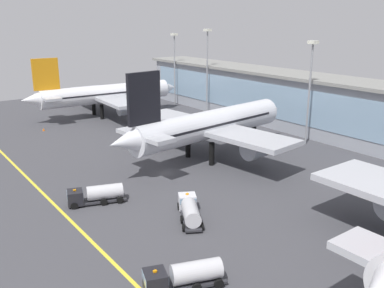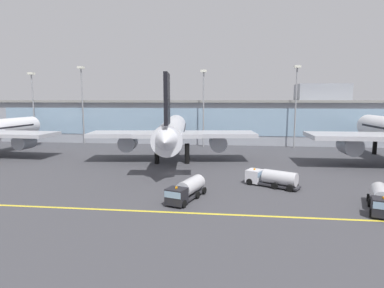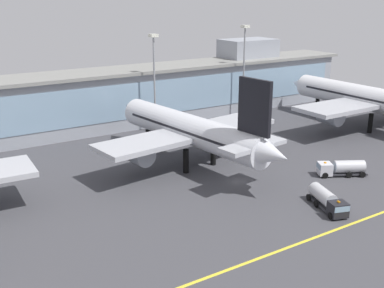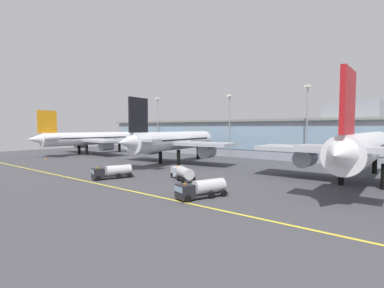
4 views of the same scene
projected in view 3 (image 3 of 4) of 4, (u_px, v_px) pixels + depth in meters
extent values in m
plane|color=#424247|center=(238.00, 182.00, 85.52)|extent=(191.47, 191.47, 0.00)
cube|color=yellow|center=(332.00, 231.00, 67.84)|extent=(153.17, 0.50, 0.01)
cube|color=#9399A3|center=(126.00, 99.00, 120.97)|extent=(136.76, 12.00, 13.62)
cube|color=#84A3BC|center=(136.00, 100.00, 115.90)|extent=(131.29, 0.20, 8.72)
cube|color=gray|center=(125.00, 71.00, 118.79)|extent=(139.76, 14.00, 0.80)
cube|color=#9399A3|center=(248.00, 49.00, 140.66)|extent=(16.00, 10.00, 6.00)
cylinder|color=black|center=(186.00, 161.00, 89.31)|extent=(1.10, 1.10, 4.62)
cylinder|color=black|center=(213.00, 154.00, 93.52)|extent=(1.10, 1.10, 4.62)
cylinder|color=black|center=(148.00, 137.00, 104.29)|extent=(1.10, 1.10, 4.62)
cylinder|color=silver|center=(190.00, 129.00, 92.17)|extent=(10.34, 38.47, 5.78)
cone|color=silver|center=(132.00, 110.00, 107.43)|extent=(6.08, 5.82, 5.49)
cone|color=silver|center=(272.00, 154.00, 76.56)|extent=(5.64, 6.90, 4.91)
cube|color=#84A3BC|center=(140.00, 108.00, 104.74)|extent=(4.79, 4.54, 1.73)
cube|color=black|center=(190.00, 127.00, 92.04)|extent=(9.66, 32.43, 0.46)
cube|color=#B7BAC1|center=(190.00, 133.00, 92.39)|extent=(39.74, 13.78, 0.92)
cylinder|color=#999EA8|center=(139.00, 154.00, 87.47)|extent=(4.61, 5.40, 4.04)
cylinder|color=#999EA8|center=(226.00, 133.00, 100.69)|extent=(4.61, 5.40, 4.04)
cube|color=black|center=(255.00, 107.00, 77.59)|extent=(1.52, 6.88, 9.24)
cube|color=#B7BAC1|center=(253.00, 145.00, 79.60)|extent=(12.87, 5.66, 0.74)
cylinder|color=black|center=(370.00, 123.00, 115.01)|extent=(1.10, 1.10, 4.76)
cylinder|color=black|center=(317.00, 106.00, 133.14)|extent=(1.10, 1.10, 4.76)
cylinder|color=silver|center=(370.00, 99.00, 118.17)|extent=(6.33, 44.34, 5.95)
cone|color=silver|center=(300.00, 84.00, 137.29)|extent=(5.70, 5.41, 5.66)
cube|color=#84A3BC|center=(309.00, 82.00, 134.13)|extent=(4.50, 4.21, 1.79)
cube|color=black|center=(370.00, 97.00, 118.03)|extent=(6.33, 37.25, 0.48)
cube|color=#B7BAC1|center=(370.00, 102.00, 118.39)|extent=(43.36, 11.00, 0.95)
cylinder|color=#999EA8|center=(330.00, 116.00, 114.08)|extent=(4.22, 5.79, 4.17)
cylinder|color=black|center=(325.00, 176.00, 87.05)|extent=(1.11, 0.80, 1.10)
cylinder|color=black|center=(321.00, 171.00, 89.52)|extent=(1.11, 0.80, 1.10)
cylinder|color=black|center=(349.00, 175.00, 87.30)|extent=(1.11, 0.80, 1.10)
cylinder|color=black|center=(344.00, 170.00, 89.77)|extent=(1.11, 0.80, 1.10)
cylinder|color=black|center=(363.00, 175.00, 87.44)|extent=(1.11, 0.80, 1.10)
cylinder|color=black|center=(357.00, 170.00, 89.91)|extent=(1.11, 0.80, 1.10)
cube|color=#2D2D33|center=(346.00, 173.00, 88.56)|extent=(7.74, 5.73, 0.30)
cube|color=silver|center=(325.00, 169.00, 88.04)|extent=(3.31, 3.41, 2.20)
cube|color=#84A3BC|center=(325.00, 166.00, 87.90)|extent=(3.34, 3.37, 0.88)
cylinder|color=silver|center=(349.00, 166.00, 88.19)|extent=(5.99, 4.73, 2.30)
cube|color=orange|center=(325.00, 163.00, 87.68)|extent=(0.30, 0.40, 0.20)
cylinder|color=black|center=(346.00, 214.00, 71.81)|extent=(0.64, 1.14, 1.10)
cylinder|color=black|center=(330.00, 216.00, 71.22)|extent=(0.64, 1.14, 1.10)
cylinder|color=black|center=(331.00, 202.00, 75.98)|extent=(0.64, 1.14, 1.10)
cylinder|color=black|center=(316.00, 204.00, 75.38)|extent=(0.64, 1.14, 1.10)
cylinder|color=black|center=(323.00, 196.00, 78.31)|extent=(0.64, 1.14, 1.10)
cylinder|color=black|center=(309.00, 197.00, 77.71)|extent=(0.64, 1.14, 1.10)
cube|color=#2D2D33|center=(324.00, 204.00, 75.54)|extent=(4.63, 7.91, 0.30)
cube|color=black|center=(338.00, 209.00, 71.51)|extent=(3.21, 3.05, 2.20)
cube|color=#84A3BC|center=(338.00, 206.00, 71.36)|extent=(3.14, 3.10, 0.88)
cylinder|color=silver|center=(323.00, 195.00, 75.65)|extent=(3.96, 6.02, 2.30)
cube|color=orange|center=(339.00, 202.00, 71.14)|extent=(0.30, 0.40, 0.20)
cylinder|color=gray|center=(244.00, 73.00, 127.79)|extent=(0.44, 0.44, 23.86)
cube|color=silver|center=(245.00, 26.00, 124.08)|extent=(1.80, 1.80, 0.70)
cylinder|color=gray|center=(155.00, 86.00, 113.11)|extent=(0.44, 0.44, 22.81)
cube|color=silver|center=(153.00, 36.00, 109.55)|extent=(1.80, 1.80, 0.70)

